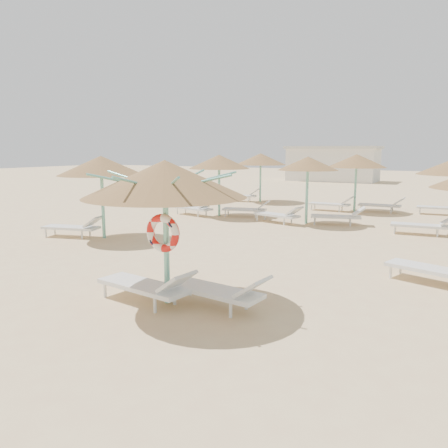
% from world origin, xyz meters
% --- Properties ---
extents(ground, '(120.00, 120.00, 0.00)m').
position_xyz_m(ground, '(0.00, 0.00, 0.00)').
color(ground, '#DABB85').
rests_on(ground, ground).
extents(main_palapa, '(3.03, 3.03, 2.71)m').
position_xyz_m(main_palapa, '(-0.01, 0.19, 2.36)').
color(main_palapa, '#6FC0A9').
rests_on(main_palapa, ground).
extents(lounger_main_a, '(2.17, 0.91, 0.76)m').
position_xyz_m(lounger_main_a, '(-0.28, -0.04, 0.36)').
color(lounger_main_a, white).
rests_on(lounger_main_a, ground).
extents(lounger_main_b, '(2.09, 0.86, 0.74)m').
position_xyz_m(lounger_main_b, '(1.04, 0.38, 0.35)').
color(lounger_main_b, white).
rests_on(lounger_main_b, ground).
extents(palapa_field, '(14.43, 14.79, 2.71)m').
position_xyz_m(palapa_field, '(-0.27, 10.81, 2.31)').
color(palapa_field, '#6FC0A9').
rests_on(palapa_field, ground).
extents(service_hut, '(8.40, 4.40, 3.25)m').
position_xyz_m(service_hut, '(-6.00, 35.00, 1.64)').
color(service_hut, silver).
rests_on(service_hut, ground).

